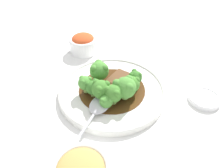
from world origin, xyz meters
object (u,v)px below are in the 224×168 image
broccoli_floret_1 (114,93)px  broccoli_floret_6 (85,83)px  beef_strip_1 (112,92)px  broccoli_floret_8 (106,101)px  broccoli_floret_0 (132,84)px  side_bowl_kimchi (83,43)px  broccoli_floret_5 (135,77)px  sauce_dish (204,99)px  main_plate (112,91)px  broccoli_floret_4 (93,87)px  beef_strip_0 (95,85)px  broccoli_floret_3 (101,89)px  broccoli_floret_7 (125,87)px  beef_strip_2 (118,78)px  broccoli_floret_2 (99,70)px  serving_spoon (98,108)px

broccoli_floret_1 → broccoli_floret_6: broccoli_floret_1 is taller
beef_strip_1 → broccoli_floret_8: size_ratio=2.21×
broccoli_floret_0 → side_bowl_kimchi: size_ratio=0.51×
broccoli_floret_5 → sauce_dish: bearing=-31.9°
main_plate → broccoli_floret_4: size_ratio=6.36×
beef_strip_0 → broccoli_floret_4: broccoli_floret_4 is taller
beef_strip_0 → broccoli_floret_3: bearing=-84.0°
broccoli_floret_7 → broccoli_floret_8: 0.06m
broccoli_floret_3 → beef_strip_2: bearing=41.9°
broccoli_floret_8 → sauce_dish: broccoli_floret_8 is taller
beef_strip_2 → sauce_dish: bearing=-32.0°
broccoli_floret_0 → broccoli_floret_3: broccoli_floret_3 is taller
broccoli_floret_2 → beef_strip_2: bearing=-18.2°
broccoli_floret_3 → sauce_dish: broccoli_floret_3 is taller
beef_strip_0 → broccoli_floret_4: size_ratio=1.25×
broccoli_floret_4 → sauce_dish: (0.28, -0.08, -0.04)m
side_bowl_kimchi → broccoli_floret_5: bearing=-67.2°
main_plate → broccoli_floret_8: bearing=-118.5°
broccoli_floret_3 → broccoli_floret_6: size_ratio=1.16×
beef_strip_1 → broccoli_floret_5: (0.07, 0.02, 0.02)m
beef_strip_1 → broccoli_floret_1: broccoli_floret_1 is taller
broccoli_floret_5 → serving_spoon: size_ratio=0.24×
beef_strip_1 → side_bowl_kimchi: 0.25m
broccoli_floret_0 → broccoli_floret_7: 0.03m
beef_strip_2 → broccoli_floret_6: bearing=-168.2°
beef_strip_0 → sauce_dish: size_ratio=0.68×
side_bowl_kimchi → broccoli_floret_4: bearing=-95.5°
broccoli_floret_7 → side_bowl_kimchi: 0.28m
broccoli_floret_3 → side_bowl_kimchi: bearing=88.5°
broccoli_floret_5 → sauce_dish: 0.19m
beef_strip_2 → broccoli_floret_2: broccoli_floret_2 is taller
beef_strip_0 → beef_strip_2: size_ratio=0.74×
beef_strip_0 → broccoli_floret_4: (-0.01, -0.03, 0.02)m
broccoli_floret_8 → beef_strip_1: bearing=56.7°
broccoli_floret_7 → broccoli_floret_2: bearing=116.8°
beef_strip_1 → broccoli_floret_8: (-0.03, -0.04, 0.02)m
broccoli_floret_3 → broccoli_floret_6: (-0.03, 0.04, -0.00)m
broccoli_floret_3 → serving_spoon: size_ratio=0.33×
broccoli_floret_2 → sauce_dish: size_ratio=0.71×
broccoli_floret_0 → sauce_dish: size_ratio=0.57×
beef_strip_0 → broccoli_floret_7: broccoli_floret_7 is taller
broccoli_floret_1 → broccoli_floret_4: size_ratio=1.20×
beef_strip_1 → side_bowl_kimchi: (-0.03, 0.25, 0.01)m
broccoli_floret_1 → broccoli_floret_7: broccoli_floret_7 is taller
broccoli_floret_8 → broccoli_floret_2: bearing=84.3°
sauce_dish → broccoli_floret_6: bearing=160.5°
broccoli_floret_4 → broccoli_floret_6: size_ratio=0.93×
main_plate → broccoli_floret_6: bearing=174.4°
broccoli_floret_1 → broccoli_floret_3: 0.03m
broccoli_floret_2 → sauce_dish: bearing=-29.5°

